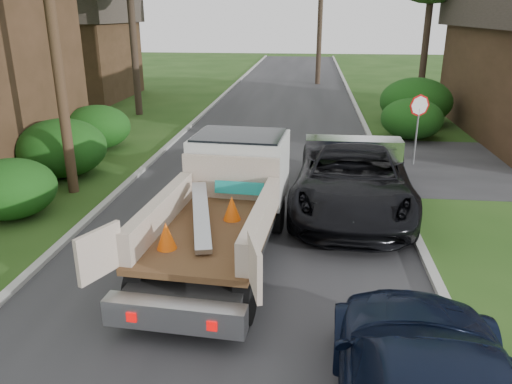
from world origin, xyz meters
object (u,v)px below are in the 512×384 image
object	(u,v)px
flatbed_truck	(229,192)
black_pickup	(353,177)
stop_sign	(418,115)
utility_pole	(50,9)
house_left_far	(67,48)

from	to	relation	value
flatbed_truck	black_pickup	distance (m)	3.91
stop_sign	utility_pole	distance (m)	11.91
stop_sign	black_pickup	size ratio (longest dim) A/B	0.38
stop_sign	utility_pole	world-z (taller)	utility_pole
stop_sign	flatbed_truck	size ratio (longest dim) A/B	0.39
house_left_far	flatbed_truck	size ratio (longest dim) A/B	1.19
stop_sign	house_left_far	xyz separation A→B (m)	(-18.70, 13.00, 1.27)
stop_sign	black_pickup	xyz separation A→B (m)	(-2.50, -4.50, -0.86)
house_left_far	black_pickup	world-z (taller)	house_left_far
stop_sign	flatbed_truck	distance (m)	8.92
black_pickup	stop_sign	bearing A→B (deg)	65.00
black_pickup	flatbed_truck	bearing A→B (deg)	-135.38
flatbed_truck	stop_sign	bearing A→B (deg)	56.40
stop_sign	house_left_far	distance (m)	22.81
stop_sign	utility_pole	xyz separation A→B (m)	(-10.68, -4.02, 3.40)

